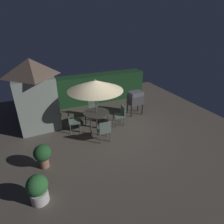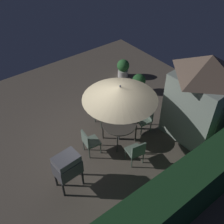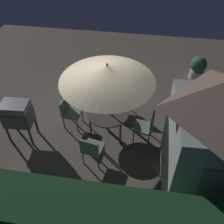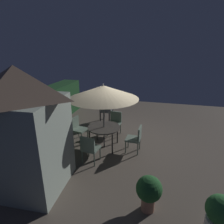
{
  "view_description": "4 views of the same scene",
  "coord_description": "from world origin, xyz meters",
  "views": [
    {
      "loc": [
        -2.75,
        -6.32,
        4.27
      ],
      "look_at": [
        -0.01,
        -0.04,
        0.93
      ],
      "focal_mm": 29.85,
      "sensor_mm": 36.0,
      "label": 1
    },
    {
      "loc": [
        3.48,
        5.3,
        6.5
      ],
      "look_at": [
        -0.42,
        0.24,
        1.08
      ],
      "focal_mm": 42.25,
      "sensor_mm": 36.0,
      "label": 2
    },
    {
      "loc": [
        -1.35,
        5.29,
        5.31
      ],
      "look_at": [
        -0.64,
        0.64,
        0.88
      ],
      "focal_mm": 41.01,
      "sensor_mm": 36.0,
      "label": 3
    },
    {
      "loc": [
        -6.16,
        -1.18,
        3.36
      ],
      "look_at": [
        -0.31,
        0.29,
        1.24
      ],
      "focal_mm": 30.45,
      "sensor_mm": 36.0,
      "label": 4
    }
  ],
  "objects": [
    {
      "name": "potted_plant_by_shed",
      "position": [
        -2.89,
        -1.15,
        0.5
      ],
      "size": [
        0.55,
        0.55,
        0.83
      ],
      "color": "#936651",
      "rests_on": "ground"
    },
    {
      "name": "potted_plant_by_grill",
      "position": [
        -3.12,
        -2.45,
        0.44
      ],
      "size": [
        0.55,
        0.55,
        0.84
      ],
      "color": "silver",
      "rests_on": "ground"
    },
    {
      "name": "chair_far_side",
      "position": [
        -1.55,
        0.66,
        0.52
      ],
      "size": [
        0.52,
        0.52,
        0.9
      ],
      "color": "slate",
      "rests_on": "ground"
    },
    {
      "name": "chair_near_shed",
      "position": [
        -0.29,
        1.59,
        0.52
      ],
      "size": [
        0.54,
        0.55,
        0.9
      ],
      "color": "slate",
      "rests_on": "ground"
    },
    {
      "name": "hedge_backdrop",
      "position": [
        0.0,
        3.5,
        0.79
      ],
      "size": [
        6.74,
        0.86,
        1.58
      ],
      "color": "#193D1E",
      "rests_on": "ground"
    },
    {
      "name": "ground_plane",
      "position": [
        0.0,
        0.0,
        0.0
      ],
      "size": [
        11.0,
        11.0,
        0.0
      ],
      "primitive_type": "plane",
      "color": "brown"
    },
    {
      "name": "chair_toward_house",
      "position": [
        0.59,
        0.39,
        0.52
      ],
      "size": [
        0.51,
        0.51,
        0.9
      ],
      "color": "slate",
      "rests_on": "ground"
    },
    {
      "name": "chair_toward_hedge",
      "position": [
        -0.57,
        -0.58,
        0.52
      ],
      "size": [
        0.49,
        0.49,
        0.9
      ],
      "color": "slate",
      "rests_on": "ground"
    },
    {
      "name": "garden_shed",
      "position": [
        -2.78,
        1.79,
        1.52
      ],
      "size": [
        1.76,
        1.93,
        2.98
      ],
      "color": "gray",
      "rests_on": "ground"
    },
    {
      "name": "bbq_grill",
      "position": [
        1.72,
        1.05,
        0.85
      ],
      "size": [
        0.73,
        0.55,
        1.2
      ],
      "color": "#47474C",
      "rests_on": "ground"
    },
    {
      "name": "patio_umbrella",
      "position": [
        -0.51,
        0.52,
        1.96
      ],
      "size": [
        2.27,
        2.27,
        2.23
      ],
      "color": "#4C4C51",
      "rests_on": "ground"
    },
    {
      "name": "patio_table",
      "position": [
        -0.51,
        0.52,
        0.68
      ],
      "size": [
        1.11,
        1.11,
        0.75
      ],
      "color": "#47423D",
      "rests_on": "ground"
    }
  ]
}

